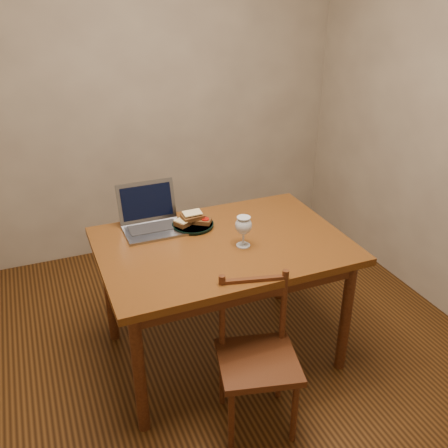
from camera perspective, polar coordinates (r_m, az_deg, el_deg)
name	(u,v)px	position (r m, az deg, el deg)	size (l,w,h in m)	color
floor	(215,369)	(2.97, -1.07, -16.29)	(3.20, 3.20, 0.02)	black
back_wall	(132,84)	(3.79, -10.48, 15.43)	(3.20, 0.02, 2.60)	gray
table	(223,256)	(2.68, -0.15, -3.70)	(1.30, 0.90, 0.74)	#492A0C
chair	(257,351)	(2.42, 3.83, -14.24)	(0.44, 0.43, 0.40)	#37180B
plate	(193,225)	(2.80, -3.57, -0.12)	(0.23, 0.23, 0.02)	black
sandwich_cheese	(186,221)	(2.79, -4.42, 0.36)	(0.12, 0.07, 0.04)	#381E0C
sandwich_tomato	(201,220)	(2.80, -2.65, 0.43)	(0.11, 0.07, 0.03)	#381E0C
sandwich_top	(192,216)	(2.78, -3.64, 0.94)	(0.12, 0.07, 0.04)	#381E0C
milk_glass	(243,231)	(2.57, 2.24, -0.86)	(0.09, 0.09, 0.17)	white
laptop	(151,217)	(2.80, -8.37, 0.84)	(0.33, 0.30, 0.24)	slate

